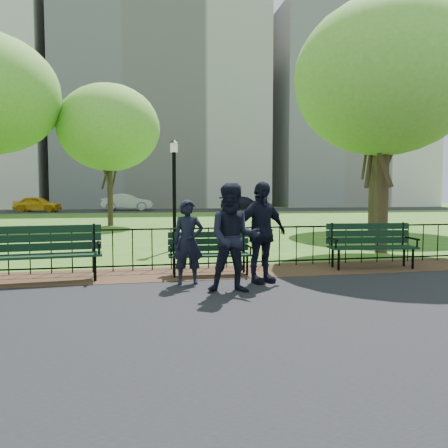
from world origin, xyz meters
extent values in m
plane|color=#2D5D18|center=(0.00, 0.00, 0.00)|extent=(120.00, 120.00, 0.00)
cube|color=black|center=(0.00, -3.40, 0.01)|extent=(60.00, 9.20, 0.01)
cube|color=#321E14|center=(0.00, 1.50, 0.01)|extent=(60.00, 1.60, 0.01)
cube|color=black|center=(0.00, 35.00, 0.01)|extent=(70.00, 9.00, 0.01)
cylinder|color=black|center=(0.00, 2.00, 0.88)|extent=(24.00, 0.04, 0.04)
cylinder|color=black|center=(0.00, 2.00, 0.12)|extent=(24.00, 0.04, 0.04)
cylinder|color=black|center=(0.00, 2.00, 0.45)|extent=(0.02, 0.02, 0.90)
cube|color=#B4B0A4|center=(2.00, 48.00, 15.00)|extent=(24.00, 15.00, 30.00)
cube|color=silver|center=(26.00, 48.00, 12.00)|extent=(20.00, 15.00, 24.00)
cube|color=black|center=(0.10, 1.22, 0.41)|extent=(1.66, 0.51, 0.04)
cube|color=black|center=(0.11, 1.45, 0.72)|extent=(1.64, 0.11, 0.41)
cylinder|color=black|center=(-0.61, 1.09, 0.21)|extent=(0.05, 0.05, 0.41)
cylinder|color=black|center=(0.81, 1.02, 0.21)|extent=(0.05, 0.05, 0.41)
cylinder|color=black|center=(-0.60, 1.41, 0.21)|extent=(0.05, 0.05, 0.41)
cylinder|color=black|center=(0.82, 1.35, 0.21)|extent=(0.05, 0.05, 0.41)
cylinder|color=black|center=(-0.67, 1.25, 0.57)|extent=(0.06, 0.51, 0.04)
cylinder|color=black|center=(0.88, 1.18, 0.57)|extent=(0.06, 0.51, 0.04)
ellipsoid|color=black|center=(-0.42, 1.15, 0.62)|extent=(0.37, 0.26, 0.39)
cube|color=black|center=(-2.94, 1.12, 0.49)|extent=(2.02, 0.72, 0.04)
cube|color=black|center=(-2.97, 1.41, 0.87)|extent=(1.97, 0.23, 0.49)
cylinder|color=black|center=(-2.07, 1.01, 0.25)|extent=(0.05, 0.05, 0.49)
cylinder|color=black|center=(-2.11, 1.40, 0.25)|extent=(0.05, 0.05, 0.49)
cylinder|color=black|center=(-2.01, 1.21, 0.69)|extent=(0.10, 0.62, 0.04)
cube|color=black|center=(3.64, 1.26, 0.47)|extent=(1.91, 0.70, 0.04)
cube|color=black|center=(3.67, 1.53, 0.83)|extent=(1.86, 0.24, 0.47)
cylinder|color=black|center=(2.82, 1.17, 0.23)|extent=(0.05, 0.05, 0.47)
cylinder|color=black|center=(4.43, 0.99, 0.23)|extent=(0.05, 0.05, 0.47)
cylinder|color=black|center=(2.86, 1.54, 0.23)|extent=(0.05, 0.05, 0.47)
cylinder|color=black|center=(4.47, 1.36, 0.23)|extent=(0.05, 0.05, 0.47)
cylinder|color=black|center=(2.77, 1.36, 0.65)|extent=(0.10, 0.58, 0.04)
cylinder|color=black|center=(4.52, 1.17, 0.65)|extent=(0.10, 0.58, 0.04)
cylinder|color=black|center=(-0.23, 5.35, 0.07)|extent=(0.25, 0.25, 0.14)
cylinder|color=black|center=(-0.23, 5.35, 1.42)|extent=(0.11, 0.11, 2.84)
cube|color=beige|center=(-0.23, 5.35, 2.93)|extent=(0.20, 0.20, 0.27)
cone|color=black|center=(-0.23, 5.35, 3.10)|extent=(0.28, 0.28, 0.11)
cylinder|color=#2D2116|center=(5.34, 3.70, 1.45)|extent=(0.34, 0.34, 2.91)
ellipsoid|color=#63A331|center=(5.34, 3.70, 4.75)|extent=(4.90, 4.90, 4.16)
cylinder|color=#2D2116|center=(8.99, 10.46, 1.84)|extent=(0.33, 0.33, 3.67)
ellipsoid|color=#63A331|center=(8.99, 10.46, 5.99)|extent=(6.19, 6.19, 5.26)
cylinder|color=#2D2116|center=(-2.56, 15.57, 1.50)|extent=(0.28, 0.28, 3.00)
ellipsoid|color=#63A331|center=(-2.56, 15.57, 4.90)|extent=(5.06, 5.06, 4.30)
imported|color=black|center=(-0.42, 0.47, 0.76)|extent=(0.56, 0.38, 1.50)
imported|color=black|center=(0.23, -0.33, 0.90)|extent=(0.93, 0.60, 1.78)
imported|color=black|center=(0.88, 0.34, 0.93)|extent=(1.16, 0.77, 1.83)
imported|color=gold|center=(-9.76, 33.78, 0.70)|extent=(4.30, 2.50, 1.37)
imported|color=#999BA0|center=(-2.05, 35.42, 0.80)|extent=(4.92, 2.04, 1.58)
imported|color=black|center=(9.09, 34.33, 0.67)|extent=(4.90, 3.07, 1.32)
camera|label=1|loc=(-1.34, -7.20, 1.62)|focal=35.00mm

